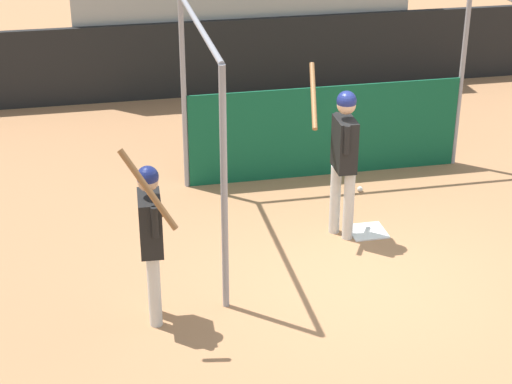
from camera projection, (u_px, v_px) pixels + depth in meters
The scene contains 7 objects.
ground_plane at pixel (361, 275), 9.60m from camera, with size 60.00×60.00×0.00m, color #A8754C.
outfield_wall at pixel (247, 56), 15.09m from camera, with size 24.00×0.12×1.33m.
batting_cage at pixel (337, 111), 11.20m from camera, with size 3.97×3.15×2.67m.
home_plate at pixel (367, 231), 10.53m from camera, with size 0.44×0.44×0.02m.
player_batter at pixel (343, 150), 9.99m from camera, with size 0.55×0.91×2.02m.
player_waiting at pixel (151, 230), 8.36m from camera, with size 0.52×0.81×2.02m.
baseball at pixel (360, 189), 11.58m from camera, with size 0.07×0.07×0.07m.
Camera 1 is at (-2.85, -7.86, 4.95)m, focal length 60.00 mm.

